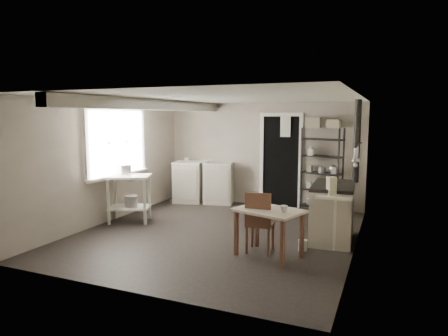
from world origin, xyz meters
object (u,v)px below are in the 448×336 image
at_px(shelf_rack, 322,167).
at_px(work_table, 269,231).
at_px(stove, 333,213).
at_px(stockpot, 124,172).
at_px(base_cabinets, 204,183).
at_px(chair, 260,220).
at_px(flour_sack, 323,204).
at_px(prep_table, 129,201).

distance_m(shelf_rack, work_table, 3.12).
xyz_separation_m(stove, work_table, (-0.73, -1.17, -0.06)).
distance_m(stockpot, shelf_rack, 4.02).
height_order(base_cabinets, shelf_rack, shelf_rack).
bearing_deg(chair, stockpot, 160.89).
relative_size(chair, flour_sack, 1.73).
bearing_deg(stove, base_cabinets, 147.93).
relative_size(stove, work_table, 1.28).
bearing_deg(stove, prep_table, -177.61).
relative_size(shelf_rack, work_table, 1.94).
bearing_deg(base_cabinets, stove, -42.15).
xyz_separation_m(base_cabinets, chair, (2.26, -2.78, 0.02)).
bearing_deg(shelf_rack, stove, -62.62).
height_order(shelf_rack, chair, shelf_rack).
bearing_deg(flour_sack, base_cabinets, 176.14).
bearing_deg(prep_table, flour_sack, 30.12).
bearing_deg(prep_table, stockpot, 151.42).
bearing_deg(chair, prep_table, 161.81).
bearing_deg(work_table, flour_sack, 83.15).
xyz_separation_m(prep_table, work_table, (2.99, -0.82, -0.02)).
distance_m(base_cabinets, flour_sack, 2.78).
distance_m(chair, flour_sack, 2.66).
bearing_deg(flour_sack, work_table, -96.85).
bearing_deg(chair, stove, 43.84).
distance_m(prep_table, stove, 3.74).
bearing_deg(base_cabinets, shelf_rack, -10.44).
relative_size(prep_table, chair, 0.97).
height_order(prep_table, work_table, prep_table).
distance_m(shelf_rack, flour_sack, 0.78).
xyz_separation_m(stove, flour_sack, (-0.40, 1.57, -0.20)).
distance_m(stove, work_table, 1.38).
relative_size(prep_table, stove, 0.77).
relative_size(shelf_rack, chair, 1.92).
xyz_separation_m(base_cabinets, shelf_rack, (2.68, 0.12, 0.49)).
bearing_deg(shelf_rack, chair, -85.31).
height_order(prep_table, chair, chair).
bearing_deg(shelf_rack, stockpot, -134.91).
relative_size(prep_table, work_table, 0.98).
xyz_separation_m(prep_table, stockpot, (-0.17, 0.09, 0.54)).
bearing_deg(prep_table, work_table, -15.32).
bearing_deg(prep_table, stove, 5.43).
xyz_separation_m(stove, chair, (-0.90, -1.03, 0.04)).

